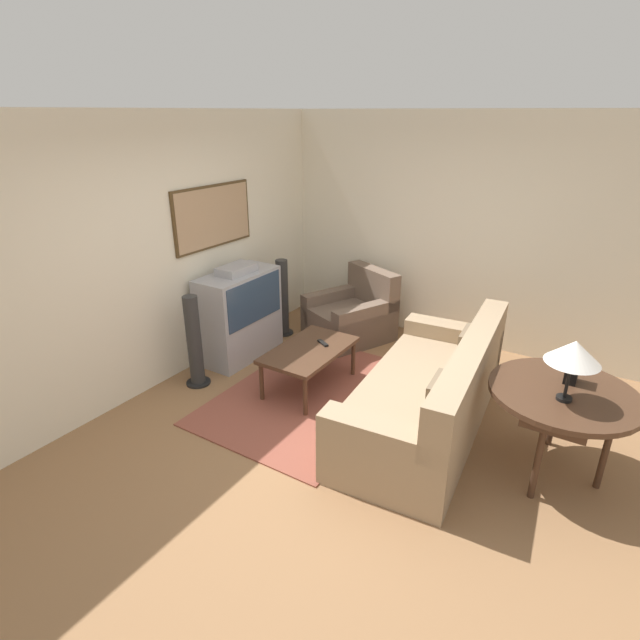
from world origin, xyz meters
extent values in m
plane|color=#8E6642|center=(0.00, 0.00, 0.00)|extent=(12.00, 12.00, 0.00)
cube|color=beige|center=(0.00, 2.13, 1.35)|extent=(12.00, 0.06, 2.70)
cube|color=#4C381E|center=(0.83, 2.08, 1.61)|extent=(1.15, 0.03, 0.67)
cube|color=tan|center=(0.83, 2.07, 1.61)|extent=(1.10, 0.01, 0.62)
cube|color=beige|center=(2.63, 0.00, 1.35)|extent=(0.06, 12.00, 2.70)
cube|color=brown|center=(0.51, 0.61, 0.01)|extent=(2.26, 1.56, 0.01)
cube|color=#9E9EA3|center=(0.83, 1.80, 0.23)|extent=(0.99, 0.47, 0.46)
cube|color=#9E9EA3|center=(0.83, 1.80, 0.73)|extent=(0.99, 0.47, 0.56)
cube|color=#2D425B|center=(0.83, 1.56, 0.73)|extent=(0.89, 0.01, 0.49)
cube|color=#9E9EA3|center=(0.83, 1.80, 1.06)|extent=(0.45, 0.26, 0.09)
cube|color=#9E8466|center=(0.60, -0.54, 0.23)|extent=(2.34, 1.17, 0.47)
cube|color=#9E8466|center=(0.63, -0.92, 0.69)|extent=(2.27, 0.41, 0.46)
cube|color=#9E8466|center=(1.61, -0.45, 0.31)|extent=(0.32, 1.00, 0.63)
cube|color=#9E8466|center=(-0.41, -0.62, 0.31)|extent=(0.32, 1.00, 0.63)
cube|color=#715F49|center=(1.13, -0.74, 0.64)|extent=(0.37, 0.15, 0.34)
cube|color=#715F49|center=(0.11, -0.83, 0.64)|extent=(0.37, 0.15, 0.34)
cube|color=brown|center=(1.93, 0.96, 0.21)|extent=(1.18, 1.14, 0.41)
cube|color=brown|center=(2.27, 0.81, 0.63)|extent=(0.50, 0.83, 0.45)
cube|color=brown|center=(2.07, 1.27, 0.28)|extent=(0.91, 0.52, 0.55)
cube|color=brown|center=(1.79, 0.66, 0.28)|extent=(0.91, 0.52, 0.55)
cube|color=#472D1E|center=(0.63, 0.71, 0.43)|extent=(1.03, 0.62, 0.04)
cylinder|color=#472D1E|center=(0.17, 0.45, 0.21)|extent=(0.04, 0.04, 0.41)
cylinder|color=#472D1E|center=(1.10, 0.45, 0.21)|extent=(0.04, 0.04, 0.41)
cylinder|color=#472D1E|center=(0.17, 0.96, 0.21)|extent=(0.04, 0.04, 0.41)
cylinder|color=#472D1E|center=(1.10, 0.96, 0.21)|extent=(0.04, 0.04, 0.41)
cylinder|color=#472D1E|center=(0.55, -1.64, 0.72)|extent=(1.09, 1.09, 0.04)
cube|color=#472D1E|center=(0.55, -1.64, 0.66)|extent=(0.92, 0.43, 0.08)
cylinder|color=#472D1E|center=(0.17, -1.58, 0.35)|extent=(0.05, 0.05, 0.70)
cylinder|color=#472D1E|center=(0.93, -1.58, 0.35)|extent=(0.05, 0.05, 0.70)
cylinder|color=#472D1E|center=(0.55, -1.99, 0.35)|extent=(0.05, 0.05, 0.70)
cylinder|color=black|center=(0.41, -1.65, 0.75)|extent=(0.11, 0.11, 0.02)
cylinder|color=black|center=(0.41, -1.65, 0.97)|extent=(0.02, 0.02, 0.41)
cone|color=silver|center=(0.41, -1.65, 1.13)|extent=(0.38, 0.38, 0.17)
cube|color=black|center=(0.73, -1.65, 0.85)|extent=(0.15, 0.09, 0.22)
cylinder|color=white|center=(0.73, -1.70, 0.89)|extent=(0.11, 0.01, 0.11)
cube|color=black|center=(0.79, 0.64, 0.46)|extent=(0.12, 0.16, 0.02)
cylinder|color=black|center=(0.07, 1.75, 0.01)|extent=(0.26, 0.26, 0.02)
cylinder|color=#2D2D2D|center=(0.07, 1.75, 0.49)|extent=(0.15, 0.15, 0.98)
cylinder|color=black|center=(1.60, 1.75, 0.01)|extent=(0.26, 0.26, 0.02)
cylinder|color=#2D2D2D|center=(1.60, 1.75, 0.49)|extent=(0.15, 0.15, 0.98)
camera|label=1|loc=(-3.16, -1.81, 2.68)|focal=28.00mm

